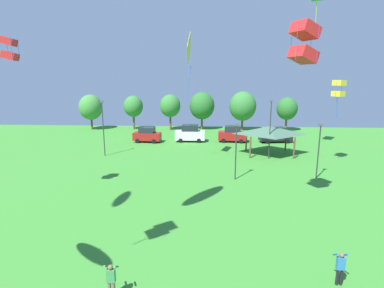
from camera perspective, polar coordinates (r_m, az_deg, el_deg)
person_standing_mid_field at (r=14.41m, az=-15.14°, el=-23.58°), size 0.52×0.48×1.65m
person_standing_far_right at (r=16.16m, az=26.42°, el=-20.16°), size 0.52×0.48×1.66m
kite_flying_1 at (r=25.02m, az=-31.47°, el=15.26°), size 1.08×1.01×1.64m
kite_flying_3 at (r=20.87m, az=20.57°, el=17.62°), size 1.96×1.89×2.60m
kite_flying_7 at (r=32.87m, az=-0.62°, el=17.39°), size 0.54×3.44×6.92m
kite_flying_8 at (r=35.25m, az=26.18°, el=9.48°), size 1.42×1.41×4.00m
parked_car_leftmost at (r=45.36m, az=-8.55°, el=1.74°), size 4.17×2.22×2.27m
parked_car_second_from_left at (r=45.31m, az=-0.37°, el=2.04°), size 4.42×2.09×2.59m
parked_car_third_from_left at (r=45.46m, az=7.72°, el=1.88°), size 4.35×2.35×2.44m
parked_car_rightmost_in_row at (r=46.43m, az=15.63°, el=1.67°), size 4.94×2.41×2.28m
park_pavilion at (r=38.41m, az=14.58°, el=2.56°), size 6.68×5.11×3.60m
light_post_0 at (r=27.94m, az=8.38°, el=-0.71°), size 0.36×0.20×5.36m
light_post_1 at (r=36.19m, az=14.66°, el=3.28°), size 0.36×0.20×6.97m
light_post_2 at (r=37.94m, az=-16.57°, el=3.42°), size 0.36×0.20×6.77m
light_post_3 at (r=30.43m, az=23.01°, el=-0.58°), size 0.36×0.20×5.29m
treeline_tree_0 at (r=59.29m, az=-18.75°, el=6.64°), size 4.27×4.27×6.53m
treeline_tree_1 at (r=57.40m, az=-11.12°, el=7.03°), size 3.58×3.58×6.30m
treeline_tree_2 at (r=55.61m, az=-4.18°, el=7.25°), size 3.77×3.77×6.58m
treeline_tree_3 at (r=56.33m, az=1.92°, el=7.28°), size 4.63×4.63×6.99m
treeline_tree_4 at (r=56.05m, az=9.64°, el=7.11°), size 4.87×4.87×7.14m
treeline_tree_5 at (r=57.25m, az=17.65°, el=6.42°), size 3.72×3.72×6.11m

